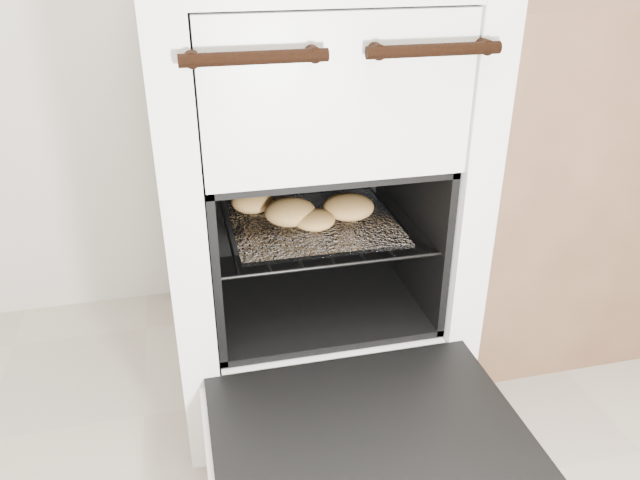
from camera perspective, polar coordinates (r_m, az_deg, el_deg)
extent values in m
cube|color=white|center=(1.38, -1.53, 5.10)|extent=(0.60, 0.64, 0.92)
cylinder|color=black|center=(0.95, -5.99, 16.24)|extent=(0.22, 0.02, 0.02)
cylinder|color=black|center=(1.02, 10.42, 16.72)|extent=(0.22, 0.02, 0.02)
cube|color=black|center=(1.09, 4.55, -17.45)|extent=(0.52, 0.40, 0.02)
cube|color=white|center=(1.11, 4.52, -18.12)|extent=(0.54, 0.42, 0.02)
cylinder|color=black|center=(1.31, -9.99, 0.75)|extent=(0.01, 0.42, 0.01)
cylinder|color=black|center=(1.39, 7.86, 2.53)|extent=(0.01, 0.42, 0.01)
cylinder|color=black|center=(1.16, 1.36, -2.36)|extent=(0.43, 0.01, 0.01)
cylinder|color=black|center=(1.51, -2.45, 4.78)|extent=(0.43, 0.01, 0.01)
cylinder|color=black|center=(1.31, -8.47, 0.90)|extent=(0.01, 0.40, 0.01)
cylinder|color=black|center=(1.32, -5.88, 1.17)|extent=(0.01, 0.40, 0.01)
cylinder|color=black|center=(1.32, -3.32, 1.43)|extent=(0.01, 0.40, 0.01)
cylinder|color=black|center=(1.33, -0.79, 1.69)|extent=(0.01, 0.40, 0.01)
cylinder|color=black|center=(1.35, 1.70, 1.93)|extent=(0.01, 0.40, 0.01)
cylinder|color=black|center=(1.36, 4.13, 2.17)|extent=(0.01, 0.40, 0.01)
cylinder|color=black|center=(1.38, 6.51, 2.40)|extent=(0.01, 0.40, 0.01)
cube|color=silver|center=(1.31, -0.60, 1.57)|extent=(0.34, 0.30, 0.01)
ellipsoid|color=tan|center=(1.30, -2.76, 2.62)|extent=(0.11, 0.11, 0.05)
ellipsoid|color=tan|center=(1.32, 2.60, 3.07)|extent=(0.15, 0.15, 0.05)
ellipsoid|color=tan|center=(1.28, -0.51, 1.87)|extent=(0.12, 0.12, 0.04)
ellipsoid|color=tan|center=(1.36, -6.18, 3.60)|extent=(0.12, 0.12, 0.05)
cube|color=brown|center=(1.75, 22.89, 6.15)|extent=(0.83, 0.56, 0.83)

